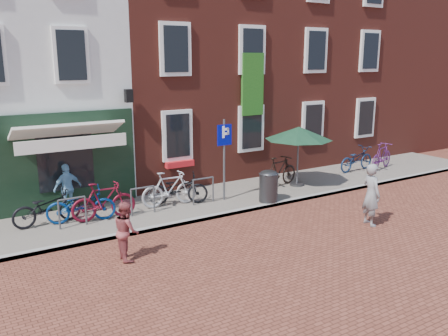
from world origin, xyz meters
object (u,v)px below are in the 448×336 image
boy (126,231)px  bicycle_2 (81,205)px  cafe_person (67,188)px  bicycle_5 (279,172)px  bicycle_0 (47,207)px  litter_bin (269,184)px  parasol (299,131)px  bicycle_1 (104,201)px  bicycle_4 (178,189)px  bicycle_3 (170,189)px  bicycle_7 (382,156)px  woman (371,195)px  parking_sign (224,147)px  bicycle_6 (356,159)px

boy → bicycle_2: size_ratio=0.74×
cafe_person → bicycle_5: size_ratio=0.80×
boy → bicycle_0: (-1.13, 3.07, -0.10)m
litter_bin → bicycle_2: bearing=167.8°
parasol → bicycle_5: parasol is taller
bicycle_1 → bicycle_4: (2.40, 0.22, -0.05)m
boy → bicycle_1: (0.31, 2.65, -0.05)m
litter_bin → bicycle_3: bearing=156.5°
litter_bin → bicycle_2: 5.67m
bicycle_2 → bicycle_7: (12.09, -0.08, 0.05)m
woman → bicycle_7: woman is taller
cafe_person → bicycle_3: size_ratio=0.80×
bicycle_2 → bicycle_7: bicycle_7 is taller
bicycle_2 → parking_sign: bearing=-81.5°
woman → bicycle_7: size_ratio=0.97×
bicycle_7 → parasol: bearing=73.9°
bicycle_4 → boy: bearing=159.9°
woman → bicycle_3: 5.88m
litter_bin → bicycle_5: size_ratio=0.60×
bicycle_3 → woman: bearing=-131.7°
litter_bin → bicycle_7: bearing=9.7°
litter_bin → bicycle_4: 2.84m
litter_bin → parasol: bearing=26.4°
bicycle_3 → bicycle_5: 4.20m
bicycle_4 → bicycle_6: (8.01, 0.19, 0.00)m
bicycle_0 → parking_sign: bearing=-102.6°
woman → boy: 6.68m
litter_bin → boy: 5.49m
boy → bicycle_0: 3.27m
parking_sign → bicycle_3: (-1.75, 0.34, -1.16)m
woman → bicycle_0: woman is taller
parking_sign → bicycle_0: parking_sign is taller
bicycle_1 → litter_bin: bearing=-98.1°
litter_bin → woman: (1.29, -2.96, 0.21)m
bicycle_7 → cafe_person: bearing=66.9°
bicycle_5 → parking_sign: bearing=87.5°
bicycle_5 → bicycle_7: same height
cafe_person → bicycle_7: (12.17, -1.18, -0.18)m
litter_bin → bicycle_6: size_ratio=0.58×
litter_bin → bicycle_1: (-4.94, 1.05, -0.02)m
cafe_person → bicycle_2: cafe_person is taller
bicycle_5 → bicycle_7: 5.18m
bicycle_5 → bicycle_7: size_ratio=1.00×
boy → bicycle_7: bearing=-72.7°
parasol → cafe_person: (-7.64, 1.30, -1.24)m
woman → bicycle_7: bearing=-41.3°
boy → bicycle_1: 2.66m
bicycle_3 → bicycle_5: (4.20, -0.00, 0.00)m
parking_sign → bicycle_0: 5.46m
bicycle_6 → cafe_person: bearing=80.8°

